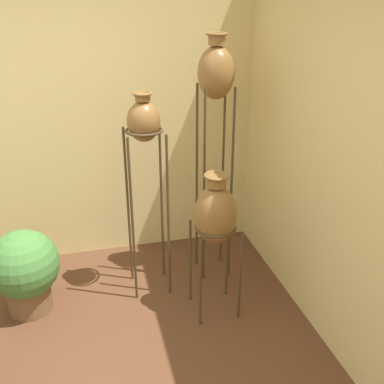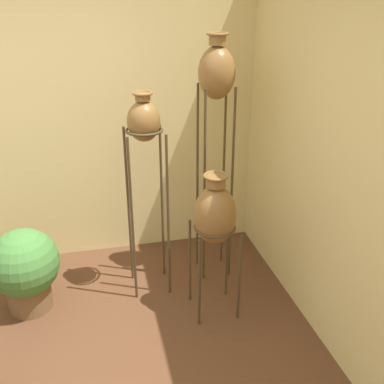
% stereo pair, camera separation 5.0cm
% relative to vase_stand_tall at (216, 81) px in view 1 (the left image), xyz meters
% --- Properties ---
extents(wall_back, '(7.82, 0.06, 2.70)m').
position_rel_vase_stand_tall_xyz_m(wall_back, '(-1.40, 0.60, -0.30)').
color(wall_back, beige).
rests_on(wall_back, ground_plane).
extents(wall_right, '(0.06, 7.82, 2.70)m').
position_rel_vase_stand_tall_xyz_m(wall_right, '(0.53, -1.34, -0.30)').
color(wall_right, beige).
rests_on(wall_right, ground_plane).
extents(vase_stand_tall, '(0.28, 0.28, 1.99)m').
position_rel_vase_stand_tall_xyz_m(vase_stand_tall, '(0.00, 0.00, 0.00)').
color(vase_stand_tall, '#473823').
rests_on(vase_stand_tall, ground_plane).
extents(vase_stand_medium, '(0.29, 0.29, 1.62)m').
position_rel_vase_stand_tall_xyz_m(vase_stand_medium, '(-0.57, -0.12, -0.31)').
color(vase_stand_medium, '#473823').
rests_on(vase_stand_medium, ground_plane).
extents(vase_stand_short, '(0.32, 0.32, 1.12)m').
position_rel_vase_stand_tall_xyz_m(vase_stand_short, '(-0.14, -0.53, -0.84)').
color(vase_stand_short, '#473823').
rests_on(vase_stand_short, ground_plane).
extents(potted_plant, '(0.52, 0.52, 0.67)m').
position_rel_vase_stand_tall_xyz_m(potted_plant, '(-1.52, -0.19, -1.29)').
color(potted_plant, brown).
rests_on(potted_plant, ground_plane).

